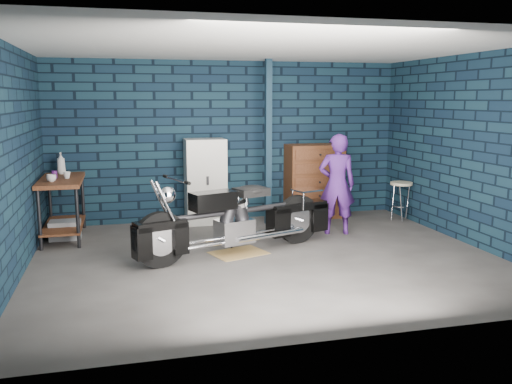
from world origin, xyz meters
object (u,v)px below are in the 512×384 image
workbench (63,208)px  motorcycle (238,213)px  person (337,184)px  tool_chest (314,181)px  storage_bin (65,230)px  shop_stool (401,202)px  locker (205,181)px

workbench → motorcycle: 2.77m
person → tool_chest: bearing=-78.2°
person → storage_bin: person is taller
motorcycle → storage_bin: (-2.35, 1.37, -0.41)m
workbench → tool_chest: bearing=6.6°
workbench → person: size_ratio=0.91×
person → shop_stool: size_ratio=2.29×
workbench → shop_stool: bearing=-2.1°
locker → tool_chest: size_ratio=1.10×
motorcycle → tool_chest: 2.61m
locker → tool_chest: locker is taller
workbench → locker: (2.22, 0.48, 0.25)m
motorcycle → shop_stool: 3.33m
storage_bin → tool_chest: (4.13, 0.54, 0.50)m
motorcycle → person: (1.70, 0.71, 0.22)m
locker → tool_chest: (1.92, 0.00, -0.07)m
storage_bin → workbench: bearing=109.4°
locker → shop_stool: bearing=-11.9°
storage_bin → motorcycle: bearing=-30.3°
motorcycle → person: 1.86m
person → storage_bin: bearing=6.1°
workbench → shop_stool: (5.46, -0.20, -0.12)m
workbench → shop_stool: size_ratio=2.07×
motorcycle → tool_chest: bearing=28.2°
person → tool_chest: 1.21m
shop_stool → storage_bin: bearing=178.5°
workbench → locker: locker is taller
storage_bin → locker: bearing=13.7°
workbench → locker: bearing=12.2°
person → storage_bin: (-4.05, 0.66, -0.63)m
workbench → person: bearing=-10.0°
motorcycle → storage_bin: motorcycle is taller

